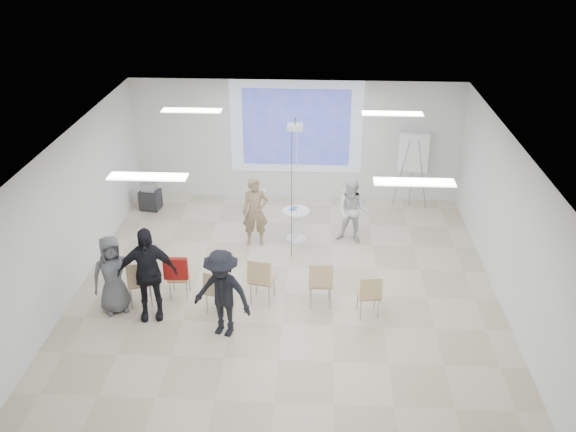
# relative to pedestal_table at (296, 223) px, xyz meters

# --- Properties ---
(floor) EXTENTS (8.00, 9.00, 0.10)m
(floor) POSITION_rel_pedestal_table_xyz_m (-0.10, -2.20, -0.46)
(floor) COLOR beige
(floor) RESTS_ON ground
(ceiling) EXTENTS (8.00, 9.00, 0.10)m
(ceiling) POSITION_rel_pedestal_table_xyz_m (-0.10, -2.20, 2.64)
(ceiling) COLOR white
(ceiling) RESTS_ON wall_back
(wall_back) EXTENTS (8.00, 0.10, 3.00)m
(wall_back) POSITION_rel_pedestal_table_xyz_m (-0.10, 2.35, 1.09)
(wall_back) COLOR silver
(wall_back) RESTS_ON floor
(wall_left) EXTENTS (0.10, 9.00, 3.00)m
(wall_left) POSITION_rel_pedestal_table_xyz_m (-4.15, -2.20, 1.09)
(wall_left) COLOR silver
(wall_left) RESTS_ON floor
(wall_right) EXTENTS (0.10, 9.00, 3.00)m
(wall_right) POSITION_rel_pedestal_table_xyz_m (3.95, -2.20, 1.09)
(wall_right) COLOR silver
(wall_right) RESTS_ON floor
(projection_halo) EXTENTS (3.20, 0.01, 2.30)m
(projection_halo) POSITION_rel_pedestal_table_xyz_m (-0.10, 2.29, 1.44)
(projection_halo) COLOR silver
(projection_halo) RESTS_ON wall_back
(projection_image) EXTENTS (2.60, 0.01, 1.90)m
(projection_image) POSITION_rel_pedestal_table_xyz_m (-0.10, 2.27, 1.44)
(projection_image) COLOR #3542B5
(projection_image) RESTS_ON wall_back
(pedestal_table) EXTENTS (0.74, 0.74, 0.73)m
(pedestal_table) POSITION_rel_pedestal_table_xyz_m (0.00, 0.00, 0.00)
(pedestal_table) COLOR white
(pedestal_table) RESTS_ON floor
(player_left) EXTENTS (0.70, 0.53, 1.75)m
(player_left) POSITION_rel_pedestal_table_xyz_m (-0.86, -0.23, 0.47)
(player_left) COLOR #917859
(player_left) RESTS_ON floor
(player_right) EXTENTS (0.92, 0.82, 1.61)m
(player_right) POSITION_rel_pedestal_table_xyz_m (1.21, -0.00, 0.40)
(player_right) COLOR white
(player_right) RESTS_ON floor
(controller_left) EXTENTS (0.07, 0.14, 0.04)m
(controller_left) POSITION_rel_pedestal_table_xyz_m (-0.68, 0.02, 0.74)
(controller_left) COLOR white
(controller_left) RESTS_ON player_left
(controller_right) EXTENTS (0.08, 0.14, 0.04)m
(controller_right) POSITION_rel_pedestal_table_xyz_m (1.03, 0.25, 0.68)
(controller_right) COLOR white
(controller_right) RESTS_ON player_right
(chair_far_left) EXTENTS (0.57, 0.59, 0.94)m
(chair_far_left) POSITION_rel_pedestal_table_xyz_m (-2.73, -2.75, 0.15)
(chair_far_left) COLOR tan
(chair_far_left) RESTS_ON floor
(chair_left_mid) EXTENTS (0.40, 0.42, 0.82)m
(chair_left_mid) POSITION_rel_pedestal_table_xyz_m (-2.08, -2.46, 0.08)
(chair_left_mid) COLOR tan
(chair_left_mid) RESTS_ON floor
(chair_left_inner) EXTENTS (0.50, 0.52, 0.85)m
(chair_left_inner) POSITION_rel_pedestal_table_xyz_m (-1.30, -2.90, 0.09)
(chair_left_inner) COLOR tan
(chair_left_inner) RESTS_ON floor
(chair_center) EXTENTS (0.51, 0.54, 0.93)m
(chair_center) POSITION_rel_pedestal_table_xyz_m (-0.53, -2.54, 0.14)
(chair_center) COLOR tan
(chair_center) RESTS_ON floor
(chair_right_inner) EXTENTS (0.45, 0.48, 0.92)m
(chair_right_inner) POSITION_rel_pedestal_table_xyz_m (0.55, -2.60, 0.14)
(chair_right_inner) COLOR tan
(chair_right_inner) RESTS_ON floor
(chair_right_far) EXTENTS (0.44, 0.47, 0.84)m
(chair_right_far) POSITION_rel_pedestal_table_xyz_m (1.42, -2.88, 0.09)
(chair_right_far) COLOR tan
(chair_right_far) RESTS_ON floor
(red_jacket) EXTENTS (0.45, 0.11, 0.42)m
(red_jacket) POSITION_rel_pedestal_table_xyz_m (-2.08, -2.61, 0.31)
(red_jacket) COLOR #A51714
(red_jacket) RESTS_ON chair_left_mid
(laptop) EXTENTS (0.36, 0.31, 0.02)m
(laptop) POSITION_rel_pedestal_table_xyz_m (-1.28, -2.81, 0.05)
(laptop) COLOR black
(laptop) RESTS_ON chair_left_inner
(audience_left) EXTENTS (1.27, 0.89, 2.02)m
(audience_left) POSITION_rel_pedestal_table_xyz_m (-2.47, -3.08, 0.60)
(audience_left) COLOR black
(audience_left) RESTS_ON floor
(audience_mid) EXTENTS (1.32, 0.97, 1.82)m
(audience_mid) POSITION_rel_pedestal_table_xyz_m (-1.09, -3.52, 0.50)
(audience_mid) COLOR black
(audience_mid) RESTS_ON floor
(audience_outer) EXTENTS (0.97, 0.86, 1.67)m
(audience_outer) POSITION_rel_pedestal_table_xyz_m (-3.15, -2.91, 0.43)
(audience_outer) COLOR #5D5D62
(audience_outer) RESTS_ON floor
(flipchart_easel) EXTENTS (0.83, 0.64, 1.94)m
(flipchart_easel) POSITION_rel_pedestal_table_xyz_m (2.69, 1.87, 1.02)
(flipchart_easel) COLOR #93959B
(flipchart_easel) RESTS_ON floor
(av_cart) EXTENTS (0.52, 0.44, 0.70)m
(av_cart) POSITION_rel_pedestal_table_xyz_m (-3.59, 1.39, -0.08)
(av_cart) COLOR black
(av_cart) RESTS_ON floor
(ceiling_projector) EXTENTS (0.30, 0.25, 3.00)m
(ceiling_projector) POSITION_rel_pedestal_table_xyz_m (-0.00, -0.70, 2.28)
(ceiling_projector) COLOR white
(ceiling_projector) RESTS_ON ceiling
(fluor_panel_nw) EXTENTS (1.20, 0.30, 0.02)m
(fluor_panel_nw) POSITION_rel_pedestal_table_xyz_m (-2.10, -0.20, 2.56)
(fluor_panel_nw) COLOR white
(fluor_panel_nw) RESTS_ON ceiling
(fluor_panel_ne) EXTENTS (1.20, 0.30, 0.02)m
(fluor_panel_ne) POSITION_rel_pedestal_table_xyz_m (1.90, -0.20, 2.56)
(fluor_panel_ne) COLOR white
(fluor_panel_ne) RESTS_ON ceiling
(fluor_panel_sw) EXTENTS (1.20, 0.30, 0.02)m
(fluor_panel_sw) POSITION_rel_pedestal_table_xyz_m (-2.10, -3.70, 2.56)
(fluor_panel_sw) COLOR white
(fluor_panel_sw) RESTS_ON ceiling
(fluor_panel_se) EXTENTS (1.20, 0.30, 0.02)m
(fluor_panel_se) POSITION_rel_pedestal_table_xyz_m (1.90, -3.70, 2.56)
(fluor_panel_se) COLOR white
(fluor_panel_se) RESTS_ON ceiling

